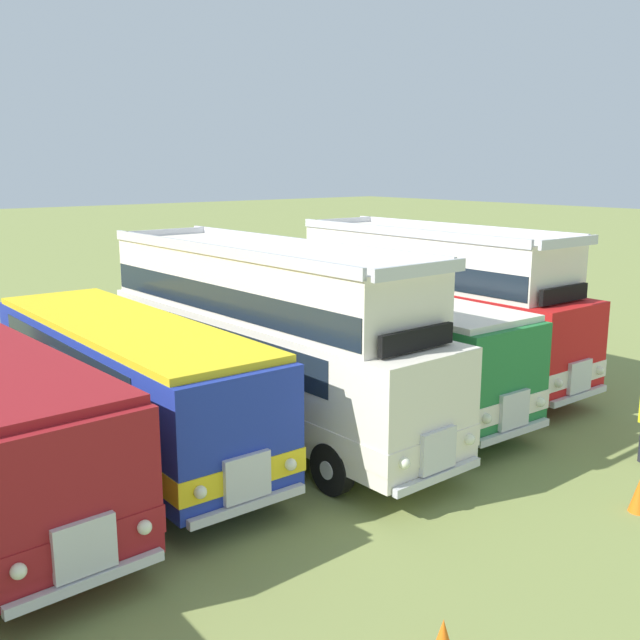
{
  "coord_description": "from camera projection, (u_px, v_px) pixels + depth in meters",
  "views": [
    {
      "loc": [
        -4.65,
        -14.31,
        6.25
      ],
      "look_at": [
        7.46,
        0.81,
        2.16
      ],
      "focal_mm": 41.22,
      "sensor_mm": 36.0,
      "label": 1
    }
  ],
  "objects": [
    {
      "name": "bus_seventh_in_row",
      "position": [
        354.0,
        335.0,
        19.87
      ],
      "size": [
        2.84,
        10.89,
        2.99
      ],
      "color": "#237538",
      "rests_on": "ground"
    },
    {
      "name": "ground_plane",
      "position": [
        61.0,
        476.0,
        15.07
      ],
      "size": [
        200.0,
        200.0,
        0.0
      ],
      "primitive_type": "plane",
      "color": "olive"
    },
    {
      "name": "bus_eighth_in_row",
      "position": [
        432.0,
        299.0,
        21.89
      ],
      "size": [
        2.66,
        9.99,
        4.52
      ],
      "color": "red",
      "rests_on": "ground"
    },
    {
      "name": "bus_fifth_in_row",
      "position": [
        125.0,
        377.0,
        15.95
      ],
      "size": [
        2.66,
        9.72,
        2.99
      ],
      "color": "#1E339E",
      "rests_on": "ground"
    },
    {
      "name": "cone_mid_row",
      "position": [
        640.0,
        494.0,
        13.45
      ],
      "size": [
        0.36,
        0.36,
        0.69
      ],
      "primitive_type": "cone",
      "color": "orange",
      "rests_on": "ground"
    },
    {
      "name": "bus_sixth_in_row",
      "position": [
        263.0,
        333.0,
        17.4
      ],
      "size": [
        2.78,
        10.92,
        4.52
      ],
      "color": "silver",
      "rests_on": "ground"
    }
  ]
}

